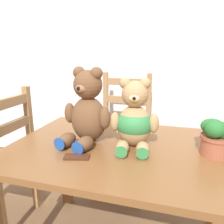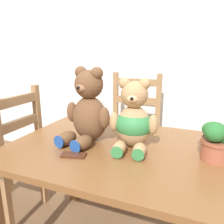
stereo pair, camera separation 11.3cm
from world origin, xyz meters
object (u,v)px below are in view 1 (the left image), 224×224
(teddy_bear_left, at_px, (87,111))
(chocolate_bar, at_px, (77,157))
(teddy_bear_right, at_px, (134,120))
(wooden_chair_side, at_px, (0,162))
(potted_plant, at_px, (218,136))
(wooden_chair_behind, at_px, (123,134))

(teddy_bear_left, height_order, chocolate_bar, teddy_bear_left)
(teddy_bear_left, bearing_deg, teddy_bear_right, -167.60)
(wooden_chair_side, bearing_deg, teddy_bear_right, -92.48)
(teddy_bear_right, relative_size, potted_plant, 1.93)
(teddy_bear_left, distance_m, chocolate_bar, 0.27)
(wooden_chair_side, height_order, chocolate_bar, wooden_chair_side)
(wooden_chair_behind, relative_size, teddy_bear_right, 2.86)
(wooden_chair_side, height_order, teddy_bear_left, teddy_bear_left)
(wooden_chair_side, bearing_deg, potted_plant, -91.72)
(potted_plant, bearing_deg, wooden_chair_behind, 131.06)
(wooden_chair_behind, distance_m, teddy_bear_right, 0.82)
(wooden_chair_side, height_order, teddy_bear_right, teddy_bear_right)
(potted_plant, relative_size, chocolate_bar, 1.61)
(potted_plant, bearing_deg, teddy_bear_right, -179.91)
(wooden_chair_behind, distance_m, potted_plant, 0.98)
(wooden_chair_behind, distance_m, teddy_bear_left, 0.81)
(wooden_chair_behind, bearing_deg, teddy_bear_left, 87.47)
(wooden_chair_side, distance_m, chocolate_bar, 0.79)
(wooden_chair_behind, xyz_separation_m, chocolate_bar, (-0.00, -0.92, 0.22))
(potted_plant, bearing_deg, wooden_chair_side, 178.28)
(wooden_chair_behind, height_order, teddy_bear_right, teddy_bear_right)
(wooden_chair_behind, bearing_deg, wooden_chair_side, 43.32)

